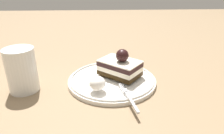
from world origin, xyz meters
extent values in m
plane|color=#856C4E|center=(0.00, 0.00, 0.00)|extent=(2.40, 2.40, 0.00)
cylinder|color=white|center=(-0.03, 0.03, 0.01)|extent=(0.23, 0.23, 0.01)
torus|color=white|center=(-0.03, 0.03, 0.01)|extent=(0.23, 0.23, 0.01)
cube|color=#301F0A|center=(-0.01, 0.01, 0.02)|extent=(0.12, 0.13, 0.01)
cube|color=white|center=(-0.01, 0.01, 0.03)|extent=(0.12, 0.13, 0.01)
cube|color=black|center=(-0.01, 0.01, 0.05)|extent=(0.12, 0.13, 0.01)
cube|color=white|center=(-0.01, 0.01, 0.06)|extent=(0.12, 0.13, 0.00)
sphere|color=black|center=(-0.02, 0.00, 0.07)|extent=(0.03, 0.03, 0.03)
ellipsoid|color=white|center=(-0.09, 0.07, 0.03)|extent=(0.04, 0.04, 0.03)
cube|color=silver|center=(-0.15, -0.01, 0.02)|extent=(0.08, 0.02, 0.00)
cube|color=silver|center=(-0.10, 0.00, 0.02)|extent=(0.02, 0.01, 0.00)
cube|color=silver|center=(-0.08, 0.00, 0.02)|extent=(0.03, 0.01, 0.00)
cube|color=silver|center=(-0.08, 0.00, 0.02)|extent=(0.03, 0.01, 0.00)
cube|color=silver|center=(-0.08, 0.01, 0.02)|extent=(0.03, 0.01, 0.00)
cube|color=silver|center=(-0.08, 0.01, 0.02)|extent=(0.03, 0.01, 0.00)
cylinder|color=white|center=(-0.06, 0.25, 0.05)|extent=(0.07, 0.07, 0.11)
cylinder|color=orange|center=(-0.06, 0.25, 0.02)|extent=(0.06, 0.06, 0.04)
camera|label=1|loc=(-0.53, 0.05, 0.27)|focal=33.81mm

